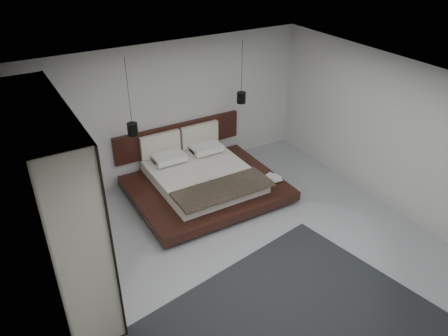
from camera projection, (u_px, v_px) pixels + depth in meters
floor at (249, 247)px, 7.33m from camera, size 6.00×6.00×0.00m
ceiling at (254, 88)px, 5.93m from camera, size 6.00×6.00×0.00m
wall_back at (170, 111)px, 8.87m from camera, size 6.00×0.00×6.00m
wall_front at (416, 309)px, 4.39m from camera, size 6.00×0.00×6.00m
wall_left at (46, 240)px, 5.32m from camera, size 0.00×6.00×6.00m
wall_right at (389, 133)px, 7.94m from camera, size 0.00×6.00×6.00m
lattice_screen at (21, 162)px, 7.22m from camera, size 0.05×0.90×2.60m
bed at (203, 179)px, 8.67m from camera, size 2.84×2.41×1.09m
book_lower at (270, 179)px, 8.69m from camera, size 0.32×0.37×0.03m
book_upper at (270, 179)px, 8.65m from camera, size 0.25×0.32×0.02m
pendant_left at (133, 129)px, 7.90m from camera, size 0.19×0.19×1.44m
pendant_right at (241, 98)px, 8.85m from camera, size 0.18×0.18×1.28m
wardrobe at (57, 202)px, 6.01m from camera, size 0.68×2.87×2.82m
rug at (284, 333)px, 5.82m from camera, size 4.42×3.49×0.02m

